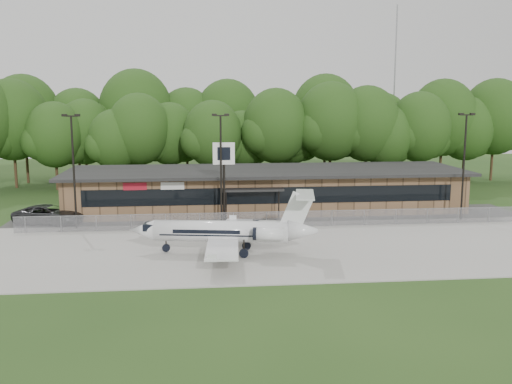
{
  "coord_description": "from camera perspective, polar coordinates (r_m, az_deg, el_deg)",
  "views": [
    {
      "loc": [
        -7.15,
        -34.82,
        11.52
      ],
      "look_at": [
        -2.28,
        12.0,
        3.82
      ],
      "focal_mm": 40.0,
      "sensor_mm": 36.0,
      "label": 1
    }
  ],
  "objects": [
    {
      "name": "light_pole_mid",
      "position": [
        51.66,
        -3.53,
        3.12
      ],
      "size": [
        1.55,
        0.3,
        10.23
      ],
      "color": "black",
      "rests_on": "ground"
    },
    {
      "name": "terminal",
      "position": [
        59.92,
        0.98,
        0.32
      ],
      "size": [
        41.0,
        11.65,
        4.3
      ],
      "color": "brown",
      "rests_on": "ground"
    },
    {
      "name": "parking_lot",
      "position": [
        55.98,
        1.53,
        -2.55
      ],
      "size": [
        50.0,
        9.0,
        0.06
      ],
      "primitive_type": "cube",
      "color": "#383835",
      "rests_on": "ground"
    },
    {
      "name": "fence",
      "position": [
        51.46,
        2.18,
        -2.76
      ],
      "size": [
        46.0,
        0.04,
        1.52
      ],
      "color": "gray",
      "rests_on": "ground"
    },
    {
      "name": "light_pole_left",
      "position": [
        52.74,
        -17.8,
        2.82
      ],
      "size": [
        1.55,
        0.3,
        10.23
      ],
      "color": "black",
      "rests_on": "ground"
    },
    {
      "name": "ground",
      "position": [
        37.36,
        5.45,
        -8.71
      ],
      "size": [
        160.0,
        160.0,
        0.0
      ],
      "primitive_type": "plane",
      "color": "#224016",
      "rests_on": "ground"
    },
    {
      "name": "treeline",
      "position": [
        77.26,
        -0.63,
        6.31
      ],
      "size": [
        72.0,
        12.0,
        15.0
      ],
      "primitive_type": null,
      "color": "#173E13",
      "rests_on": "ground"
    },
    {
      "name": "light_pole_right",
      "position": [
        57.42,
        20.1,
        3.19
      ],
      "size": [
        1.55,
        0.3,
        10.23
      ],
      "color": "black",
      "rests_on": "ground"
    },
    {
      "name": "radio_mast",
      "position": [
        87.8,
        13.65,
        9.68
      ],
      "size": [
        0.2,
        0.2,
        25.0
      ],
      "primitive_type": "cylinder",
      "color": "gray",
      "rests_on": "ground"
    },
    {
      "name": "business_jet",
      "position": [
        42.57,
        -2.81,
        -4.03
      ],
      "size": [
        14.24,
        12.77,
        4.8
      ],
      "rotation": [
        0.0,
        0.0,
        -0.17
      ],
      "color": "silver",
      "rests_on": "ground"
    },
    {
      "name": "pole_sign",
      "position": [
        51.98,
        -3.23,
        2.99
      ],
      "size": [
        2.0,
        0.26,
        7.62
      ],
      "rotation": [
        0.0,
        0.0,
        -0.0
      ],
      "color": "black",
      "rests_on": "ground"
    },
    {
      "name": "suv",
      "position": [
        56.4,
        -20.0,
        -2.13
      ],
      "size": [
        6.97,
        4.47,
        1.79
      ],
      "primitive_type": "imported",
      "rotation": [
        0.0,
        0.0,
        1.32
      ],
      "color": "#2B2B2D",
      "rests_on": "ground"
    },
    {
      "name": "apron",
      "position": [
        44.9,
        3.44,
        -5.54
      ],
      "size": [
        64.0,
        18.0,
        0.08
      ],
      "primitive_type": "cube",
      "color": "#9E9B93",
      "rests_on": "ground"
    }
  ]
}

